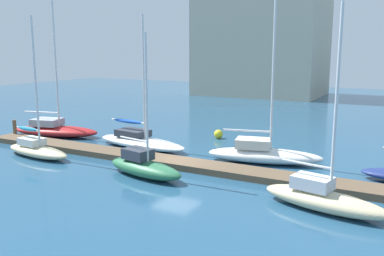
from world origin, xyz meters
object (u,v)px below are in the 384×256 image
sailboat_1 (37,148)px  harbor_building_distant (262,48)px  mooring_buoy_yellow (218,134)px  sailboat_0 (55,129)px  sailboat_4 (263,153)px  sailboat_2 (140,140)px  sailboat_5 (323,197)px  sailboat_3 (144,166)px

sailboat_1 → harbor_building_distant: harbor_building_distant is taller
sailboat_1 → mooring_buoy_yellow: 13.58m
sailboat_0 → mooring_buoy_yellow: 13.30m
sailboat_4 → harbor_building_distant: (-13.84, 38.89, 6.56)m
sailboat_2 → sailboat_4: bearing=8.9°
sailboat_4 → sailboat_5: sailboat_4 is taller
sailboat_3 → sailboat_5: (9.76, -0.42, -0.00)m
sailboat_4 → sailboat_5: 7.94m
sailboat_0 → harbor_building_distant: size_ratio=0.68×
sailboat_1 → sailboat_5: size_ratio=1.02×
sailboat_1 → sailboat_2: size_ratio=0.97×
sailboat_1 → sailboat_5: 18.44m
sailboat_5 → sailboat_1: bearing=-170.4°
sailboat_2 → sailboat_3: bearing=-45.6°
sailboat_1 → sailboat_4: 14.70m
sailboat_0 → mooring_buoy_yellow: size_ratio=18.00×
mooring_buoy_yellow → sailboat_4: bearing=-43.7°
sailboat_0 → sailboat_4: size_ratio=1.06×
sailboat_0 → harbor_building_distant: bearing=70.6°
sailboat_4 → harbor_building_distant: 41.80m
sailboat_0 → sailboat_1: sailboat_0 is taller
sailboat_0 → sailboat_2: sailboat_0 is taller
sailboat_0 → sailboat_1: size_ratio=1.40×
sailboat_2 → mooring_buoy_yellow: bearing=63.9°
sailboat_2 → mooring_buoy_yellow: sailboat_2 is taller
sailboat_5 → harbor_building_distant: 49.33m
sailboat_1 → harbor_building_distant: (-0.27, 44.55, 6.63)m
sailboat_4 → mooring_buoy_yellow: sailboat_4 is taller
mooring_buoy_yellow → harbor_building_distant: size_ratio=0.04×
sailboat_2 → harbor_building_distant: (-4.70, 39.18, 6.66)m
sailboat_1 → sailboat_3: (8.67, -0.19, 0.03)m
sailboat_0 → sailboat_5: bearing=-28.8°
sailboat_5 → sailboat_4: bearing=139.3°
sailboat_2 → mooring_buoy_yellow: 6.63m
sailboat_1 → sailboat_3: bearing=4.7°
sailboat_4 → sailboat_0: bearing=167.5°
sailboat_0 → sailboat_4: (17.59, 0.29, 0.03)m
sailboat_1 → mooring_buoy_yellow: (8.06, 10.92, -0.21)m
sailboat_2 → harbor_building_distant: harbor_building_distant is taller
harbor_building_distant → sailboat_5: bearing=-67.5°
sailboat_0 → sailboat_3: sailboat_0 is taller
sailboat_2 → sailboat_5: (14.00, -5.99, 0.06)m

